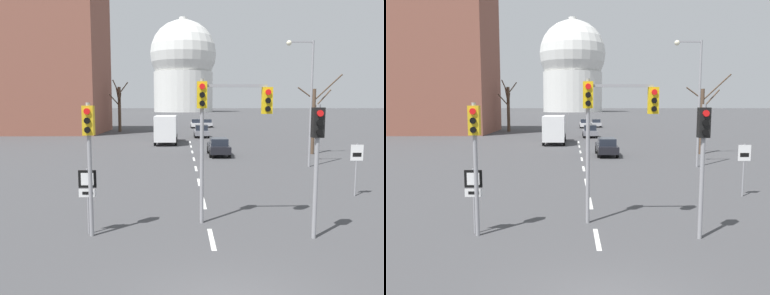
{
  "view_description": "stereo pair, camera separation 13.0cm",
  "coord_description": "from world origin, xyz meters",
  "views": [
    {
      "loc": [
        -0.97,
        -7.11,
        4.41
      ],
      "look_at": [
        -0.6,
        6.44,
        2.84
      ],
      "focal_mm": 35.0,
      "sensor_mm": 36.0,
      "label": 1
    },
    {
      "loc": [
        -0.84,
        -7.11,
        4.41
      ],
      "look_at": [
        -0.6,
        6.44,
        2.84
      ],
      "focal_mm": 35.0,
      "sensor_mm": 36.0,
      "label": 2
    }
  ],
  "objects": [
    {
      "name": "sedan_far_right",
      "position": [
        2.19,
        24.8,
        0.78
      ],
      "size": [
        1.77,
        4.39,
        1.52
      ],
      "color": "black",
      "rests_on": "ground_plane"
    },
    {
      "name": "lane_stripe_3",
      "position": [
        0.0,
        18.23,
        0.0
      ],
      "size": [
        0.16,
        2.0,
        0.01
      ],
      "primitive_type": "cube",
      "color": "silver",
      "rests_on": "ground_plane"
    },
    {
      "name": "apartment_block_left",
      "position": [
        -22.11,
        51.76,
        11.67
      ],
      "size": [
        18.0,
        14.0,
        23.33
      ],
      "primitive_type": "cube",
      "color": "brown",
      "rests_on": "ground_plane"
    },
    {
      "name": "speed_limit_sign",
      "position": [
        7.37,
        10.31,
        1.72
      ],
      "size": [
        0.6,
        0.08,
        2.54
      ],
      "color": "gray",
      "rests_on": "ground_plane"
    },
    {
      "name": "sedan_far_left",
      "position": [
        -3.65,
        54.29,
        0.82
      ],
      "size": [
        1.77,
        4.37,
        1.64
      ],
      "color": "navy",
      "rests_on": "ground_plane"
    },
    {
      "name": "lane_stripe_2",
      "position": [
        0.0,
        13.73,
        0.0
      ],
      "size": [
        0.16,
        2.0,
        0.01
      ],
      "primitive_type": "cube",
      "color": "silver",
      "rests_on": "ground_plane"
    },
    {
      "name": "capitol_dome",
      "position": [
        0.0,
        208.87,
        25.66
      ],
      "size": [
        37.3,
        37.3,
        52.69
      ],
      "color": "silver",
      "rests_on": "ground_plane"
    },
    {
      "name": "sedan_near_left",
      "position": [
        1.65,
        42.69,
        0.83
      ],
      "size": [
        1.94,
        4.21,
        1.66
      ],
      "color": "slate",
      "rests_on": "ground_plane"
    },
    {
      "name": "sedan_mid_centre",
      "position": [
        3.93,
        64.66,
        0.78
      ],
      "size": [
        1.87,
        3.92,
        1.54
      ],
      "color": "#B7B7BC",
      "rests_on": "ground_plane"
    },
    {
      "name": "lane_stripe_1",
      "position": [
        0.0,
        9.23,
        0.0
      ],
      "size": [
        0.16,
        2.0,
        0.01
      ],
      "primitive_type": "cube",
      "color": "silver",
      "rests_on": "ground_plane"
    },
    {
      "name": "traffic_signal_near_right",
      "position": [
        3.38,
        4.72,
        3.09
      ],
      "size": [
        0.36,
        0.34,
        4.41
      ],
      "color": "gray",
      "rests_on": "ground_plane"
    },
    {
      "name": "lane_stripe_5",
      "position": [
        0.0,
        27.23,
        0.0
      ],
      "size": [
        0.16,
        2.0,
        0.01
      ],
      "primitive_type": "cube",
      "color": "silver",
      "rests_on": "ground_plane"
    },
    {
      "name": "delivery_truck",
      "position": [
        -2.72,
        34.9,
        1.7
      ],
      "size": [
        2.44,
        7.2,
        3.14
      ],
      "color": "#333842",
      "rests_on": "ground_plane"
    },
    {
      "name": "traffic_signal_centre_tall",
      "position": [
        0.57,
        6.44,
        4.06
      ],
      "size": [
        2.72,
        0.34,
        5.32
      ],
      "color": "gray",
      "rests_on": "ground_plane"
    },
    {
      "name": "street_lamp_right",
      "position": [
        7.71,
        18.81,
        5.29
      ],
      "size": [
        1.93,
        0.36,
        8.73
      ],
      "color": "gray",
      "rests_on": "ground_plane"
    },
    {
      "name": "sedan_near_right",
      "position": [
        1.67,
        62.8,
        0.82
      ],
      "size": [
        1.87,
        4.55,
        1.65
      ],
      "color": "silver",
      "rests_on": "ground_plane"
    },
    {
      "name": "lane_stripe_7",
      "position": [
        0.0,
        36.23,
        0.0
      ],
      "size": [
        0.16,
        2.0,
        0.01
      ],
      "primitive_type": "cube",
      "color": "silver",
      "rests_on": "ground_plane"
    },
    {
      "name": "lane_stripe_0",
      "position": [
        0.0,
        4.73,
        0.0
      ],
      "size": [
        0.16,
        2.0,
        0.01
      ],
      "primitive_type": "cube",
      "color": "silver",
      "rests_on": "ground_plane"
    },
    {
      "name": "lane_stripe_6",
      "position": [
        0.0,
        31.73,
        0.0
      ],
      "size": [
        0.16,
        2.0,
        0.01
      ],
      "primitive_type": "cube",
      "color": "silver",
      "rests_on": "ground_plane"
    },
    {
      "name": "traffic_signal_near_left",
      "position": [
        -4.01,
        5.14,
        3.13
      ],
      "size": [
        0.36,
        0.34,
        4.46
      ],
      "color": "gray",
      "rests_on": "ground_plane"
    },
    {
      "name": "bare_tree_left_near",
      "position": [
        -10.98,
        53.53,
        4.01
      ],
      "size": [
        2.87,
        2.96,
        8.3
      ],
      "color": "brown",
      "rests_on": "ground_plane"
    },
    {
      "name": "bare_tree_right_near",
      "position": [
        10.68,
        25.53,
        3.2
      ],
      "size": [
        3.58,
        1.14,
        6.97
      ],
      "color": "brown",
      "rests_on": "ground_plane"
    },
    {
      "name": "lane_stripe_4",
      "position": [
        0.0,
        22.73,
        0.0
      ],
      "size": [
        0.16,
        2.0,
        0.01
      ],
      "primitive_type": "cube",
      "color": "silver",
      "rests_on": "ground_plane"
    },
    {
      "name": "route_sign_post",
      "position": [
        -4.15,
        5.35,
        1.53
      ],
      "size": [
        0.6,
        0.08,
        2.26
      ],
      "color": "gray",
      "rests_on": "ground_plane"
    }
  ]
}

